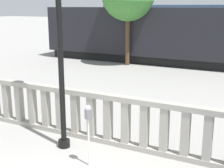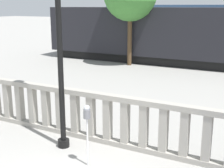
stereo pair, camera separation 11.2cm
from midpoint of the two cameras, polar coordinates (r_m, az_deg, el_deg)
The scene contains 3 objects.
balustrade at distance 8.22m, azimuth 2.14°, elevation -7.03°, with size 16.39×0.24×1.40m.
lamppost at distance 7.79m, azimuth -10.15°, elevation 13.34°, with size 0.35×0.35×6.46m.
parking_meter at distance 7.15m, azimuth -4.82°, elevation -6.15°, with size 0.16×0.16×1.49m.
Camera 1 is at (3.16, -4.15, 3.68)m, focal length 50.00 mm.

